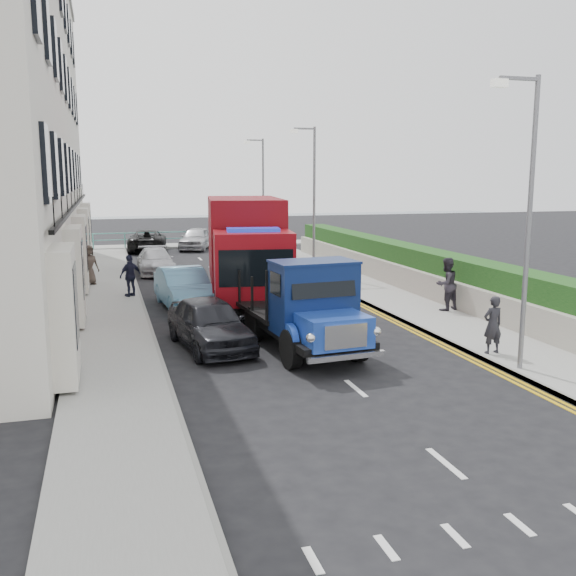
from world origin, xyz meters
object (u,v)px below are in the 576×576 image
at_px(lamp_far, 261,188).
at_px(bedford_lorry, 311,313).
at_px(red_lorry, 246,249).
at_px(parked_car_front, 210,323).
at_px(lamp_near, 525,208).
at_px(pedestrian_east_near, 493,325).
at_px(lamp_mid, 312,192).

relative_size(lamp_far, bedford_lorry, 1.27).
xyz_separation_m(lamp_far, red_lorry, (-4.51, -16.10, -1.90)).
distance_m(lamp_far, parked_car_front, 22.91).
bearing_deg(lamp_near, lamp_far, 90.00).
bearing_deg(lamp_near, red_lorry, 114.50).
height_order(bedford_lorry, red_lorry, red_lorry).
distance_m(lamp_near, bedford_lorry, 5.89).
bearing_deg(pedestrian_east_near, lamp_mid, -92.67).
distance_m(lamp_near, lamp_mid, 16.00).
height_order(lamp_far, pedestrian_east_near, lamp_far).
relative_size(bedford_lorry, pedestrian_east_near, 3.60).
relative_size(lamp_near, red_lorry, 0.90).
relative_size(bedford_lorry, parked_car_front, 1.33).
relative_size(lamp_mid, lamp_far, 1.00).
xyz_separation_m(lamp_near, lamp_mid, (0.00, 16.00, 0.00)).
distance_m(lamp_mid, red_lorry, 7.82).
xyz_separation_m(lamp_far, bedford_lorry, (-4.32, -23.17, -2.83)).
bearing_deg(parked_car_front, lamp_near, -40.66).
xyz_separation_m(lamp_near, bedford_lorry, (-4.32, 2.83, -2.83)).
bearing_deg(red_lorry, lamp_near, -57.46).
bearing_deg(lamp_mid, parked_car_front, -120.22).
bearing_deg(parked_car_front, lamp_far, 64.73).
distance_m(red_lorry, pedestrian_east_near, 9.85).
bearing_deg(red_lorry, lamp_far, 82.38).
bearing_deg(bedford_lorry, red_lorry, 86.67).
height_order(lamp_near, lamp_mid, same).
xyz_separation_m(lamp_near, parked_car_front, (-6.78, 4.36, -3.29)).
relative_size(lamp_mid, bedford_lorry, 1.27).
height_order(lamp_mid, parked_car_front, lamp_mid).
height_order(lamp_mid, bedford_lorry, lamp_mid).
xyz_separation_m(lamp_near, lamp_far, (0.00, 26.00, 0.00)).
height_order(lamp_near, lamp_far, same).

